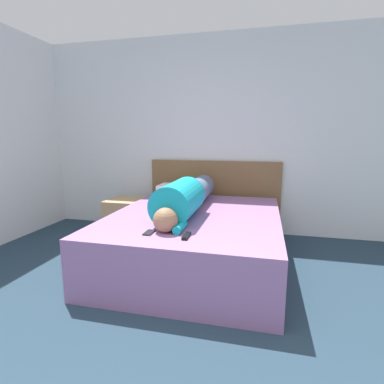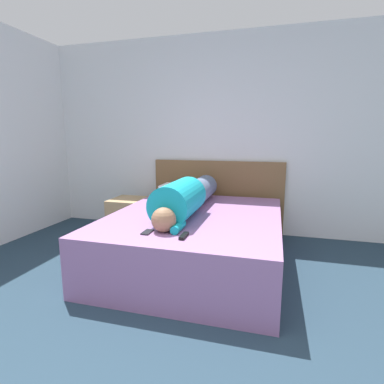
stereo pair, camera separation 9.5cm
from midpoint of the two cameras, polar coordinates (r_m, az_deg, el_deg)
The scene contains 8 objects.
wall_back at distance 4.08m, azimuth 8.03°, elevation 10.52°, with size 6.31×0.06×2.60m.
bed at distance 3.10m, azimuth 1.64°, elevation -8.85°, with size 1.65×2.00×0.52m.
headboard at distance 4.11m, azimuth 5.43°, elevation -0.84°, with size 1.77×0.04×0.97m.
nightstand at distance 4.05m, azimuth -11.37°, elevation -4.68°, with size 0.41×0.47×0.49m.
person_lying at distance 3.05m, azimuth -0.03°, elevation -0.97°, with size 0.36×1.66×0.36m.
pillow_near_headboard at distance 3.83m, azimuth -1.48°, elevation 0.18°, with size 0.48×0.31×0.16m.
tv_remote at distance 2.33m, azimuth -0.38°, elevation -8.36°, with size 0.04×0.15×0.02m.
cell_phone at distance 2.46m, azimuth -7.42°, elevation -7.59°, with size 0.06×0.13×0.01m.
Camera 2 is at (0.59, -0.61, 1.29)m, focal length 28.00 mm.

